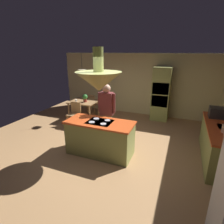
{
  "coord_description": "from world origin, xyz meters",
  "views": [
    {
      "loc": [
        1.87,
        -4.05,
        2.62
      ],
      "look_at": [
        0.1,
        0.4,
        1.0
      ],
      "focal_mm": 28.9,
      "sensor_mm": 36.0,
      "label": 1
    }
  ],
  "objects_px": {
    "chair_by_back_wall": "(92,103)",
    "person_at_island": "(107,110)",
    "potted_plant_on_table": "(85,98)",
    "kitchen_island": "(100,138)",
    "oven_tower": "(161,94)",
    "cup_on_table": "(76,101)",
    "chair_facing_island": "(75,112)",
    "microwave_on_counter": "(219,113)",
    "dining_table": "(84,104)"
  },
  "relations": [
    {
      "from": "kitchen_island",
      "to": "microwave_on_counter",
      "type": "relative_size",
      "value": 3.83
    },
    {
      "from": "kitchen_island",
      "to": "chair_facing_island",
      "type": "xyz_separation_m",
      "value": [
        -1.7,
        1.43,
        0.04
      ]
    },
    {
      "from": "potted_plant_on_table",
      "to": "cup_on_table",
      "type": "relative_size",
      "value": 3.33
    },
    {
      "from": "kitchen_island",
      "to": "oven_tower",
      "type": "distance_m",
      "value": 3.47
    },
    {
      "from": "kitchen_island",
      "to": "potted_plant_on_table",
      "type": "distance_m",
      "value": 2.6
    },
    {
      "from": "oven_tower",
      "to": "dining_table",
      "type": "height_order",
      "value": "oven_tower"
    },
    {
      "from": "oven_tower",
      "to": "potted_plant_on_table",
      "type": "bearing_deg",
      "value": -155.4
    },
    {
      "from": "chair_by_back_wall",
      "to": "cup_on_table",
      "type": "bearing_deg",
      "value": 77.5
    },
    {
      "from": "chair_facing_island",
      "to": "person_at_island",
      "type": "bearing_deg",
      "value": -25.48
    },
    {
      "from": "microwave_on_counter",
      "to": "cup_on_table",
      "type": "bearing_deg",
      "value": 174.89
    },
    {
      "from": "chair_by_back_wall",
      "to": "potted_plant_on_table",
      "type": "height_order",
      "value": "potted_plant_on_table"
    },
    {
      "from": "dining_table",
      "to": "chair_by_back_wall",
      "type": "xyz_separation_m",
      "value": [
        0.0,
        0.67,
        -0.15
      ]
    },
    {
      "from": "dining_table",
      "to": "kitchen_island",
      "type": "bearing_deg",
      "value": -51.01
    },
    {
      "from": "dining_table",
      "to": "chair_facing_island",
      "type": "distance_m",
      "value": 0.69
    },
    {
      "from": "oven_tower",
      "to": "chair_facing_island",
      "type": "distance_m",
      "value": 3.38
    },
    {
      "from": "chair_facing_island",
      "to": "microwave_on_counter",
      "type": "bearing_deg",
      "value": 0.28
    },
    {
      "from": "microwave_on_counter",
      "to": "chair_by_back_wall",
      "type": "bearing_deg",
      "value": 163.8
    },
    {
      "from": "oven_tower",
      "to": "potted_plant_on_table",
      "type": "xyz_separation_m",
      "value": [
        -2.68,
        -1.23,
        -0.11
      ]
    },
    {
      "from": "person_at_island",
      "to": "microwave_on_counter",
      "type": "height_order",
      "value": "person_at_island"
    },
    {
      "from": "potted_plant_on_table",
      "to": "microwave_on_counter",
      "type": "distance_m",
      "value": 4.46
    },
    {
      "from": "kitchen_island",
      "to": "chair_by_back_wall",
      "type": "distance_m",
      "value": 3.25
    },
    {
      "from": "oven_tower",
      "to": "chair_facing_island",
      "type": "height_order",
      "value": "oven_tower"
    },
    {
      "from": "chair_by_back_wall",
      "to": "potted_plant_on_table",
      "type": "relative_size",
      "value": 2.9
    },
    {
      "from": "kitchen_island",
      "to": "cup_on_table",
      "type": "relative_size",
      "value": 19.58
    },
    {
      "from": "kitchen_island",
      "to": "dining_table",
      "type": "xyz_separation_m",
      "value": [
        -1.7,
        2.1,
        0.2
      ]
    },
    {
      "from": "kitchen_island",
      "to": "potted_plant_on_table",
      "type": "xyz_separation_m",
      "value": [
        -1.58,
        2.02,
        0.47
      ]
    },
    {
      "from": "chair_by_back_wall",
      "to": "kitchen_island",
      "type": "bearing_deg",
      "value": 121.53
    },
    {
      "from": "person_at_island",
      "to": "potted_plant_on_table",
      "type": "height_order",
      "value": "person_at_island"
    },
    {
      "from": "chair_facing_island",
      "to": "dining_table",
      "type": "bearing_deg",
      "value": 90.0
    },
    {
      "from": "oven_tower",
      "to": "cup_on_table",
      "type": "bearing_deg",
      "value": -155.48
    },
    {
      "from": "person_at_island",
      "to": "potted_plant_on_table",
      "type": "bearing_deg",
      "value": 137.72
    },
    {
      "from": "chair_by_back_wall",
      "to": "oven_tower",
      "type": "bearing_deg",
      "value": -170.42
    },
    {
      "from": "kitchen_island",
      "to": "chair_facing_island",
      "type": "distance_m",
      "value": 2.22
    },
    {
      "from": "person_at_island",
      "to": "cup_on_table",
      "type": "relative_size",
      "value": 19.53
    },
    {
      "from": "person_at_island",
      "to": "chair_by_back_wall",
      "type": "xyz_separation_m",
      "value": [
        -1.61,
        2.11,
        -0.51
      ]
    },
    {
      "from": "chair_by_back_wall",
      "to": "microwave_on_counter",
      "type": "distance_m",
      "value": 4.76
    },
    {
      "from": "chair_facing_island",
      "to": "oven_tower",
      "type": "bearing_deg",
      "value": 32.93
    },
    {
      "from": "oven_tower",
      "to": "person_at_island",
      "type": "distance_m",
      "value": 2.84
    },
    {
      "from": "chair_facing_island",
      "to": "microwave_on_counter",
      "type": "relative_size",
      "value": 1.89
    },
    {
      "from": "oven_tower",
      "to": "microwave_on_counter",
      "type": "xyz_separation_m",
      "value": [
        1.74,
        -1.79,
        0.02
      ]
    },
    {
      "from": "oven_tower",
      "to": "chair_facing_island",
      "type": "relative_size",
      "value": 2.38
    },
    {
      "from": "dining_table",
      "to": "person_at_island",
      "type": "bearing_deg",
      "value": -41.76
    },
    {
      "from": "chair_facing_island",
      "to": "cup_on_table",
      "type": "distance_m",
      "value": 0.57
    },
    {
      "from": "kitchen_island",
      "to": "dining_table",
      "type": "bearing_deg",
      "value": 128.99
    },
    {
      "from": "person_at_island",
      "to": "chair_by_back_wall",
      "type": "distance_m",
      "value": 2.7
    },
    {
      "from": "chair_by_back_wall",
      "to": "microwave_on_counter",
      "type": "xyz_separation_m",
      "value": [
        4.54,
        -1.32,
        0.55
      ]
    },
    {
      "from": "kitchen_island",
      "to": "oven_tower",
      "type": "xyz_separation_m",
      "value": [
        1.1,
        3.24,
        0.57
      ]
    },
    {
      "from": "chair_by_back_wall",
      "to": "potted_plant_on_table",
      "type": "distance_m",
      "value": 0.87
    },
    {
      "from": "dining_table",
      "to": "microwave_on_counter",
      "type": "height_order",
      "value": "microwave_on_counter"
    },
    {
      "from": "chair_by_back_wall",
      "to": "person_at_island",
      "type": "bearing_deg",
      "value": 127.37
    }
  ]
}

